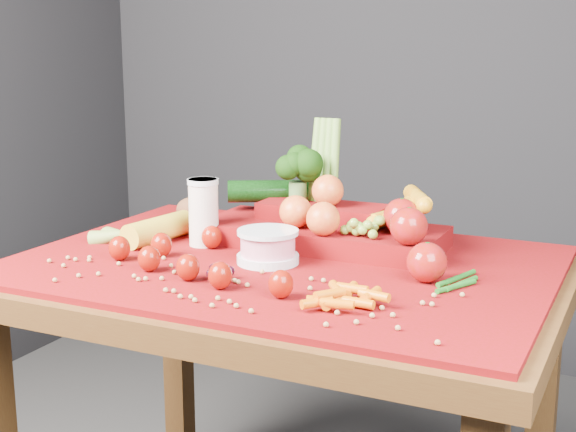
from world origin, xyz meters
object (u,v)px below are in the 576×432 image
at_px(produce_mound, 333,219).
at_px(milk_glass, 203,210).
at_px(yogurt_bowl, 268,245).
at_px(table, 284,311).

bearing_deg(produce_mound, milk_glass, -155.45).
bearing_deg(yogurt_bowl, produce_mound, 71.01).
height_order(table, yogurt_bowl, yogurt_bowl).
distance_m(table, yogurt_bowl, 0.15).
bearing_deg(yogurt_bowl, table, 54.55).
distance_m(table, milk_glass, 0.28).
distance_m(yogurt_bowl, produce_mound, 0.20).
bearing_deg(produce_mound, table, -105.36).
height_order(milk_glass, yogurt_bowl, milk_glass).
relative_size(milk_glass, yogurt_bowl, 1.17).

